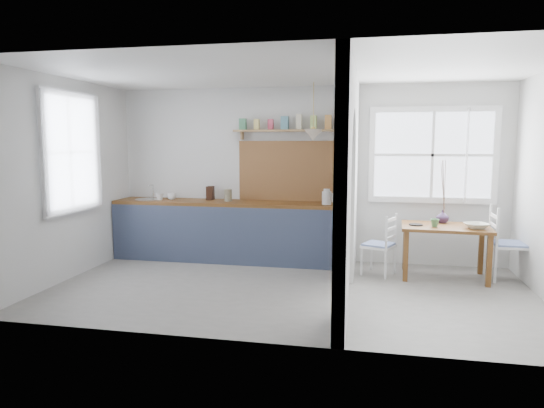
% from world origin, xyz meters
% --- Properties ---
extents(floor, '(5.80, 3.20, 0.01)m').
position_xyz_m(floor, '(0.00, 0.00, 0.00)').
color(floor, gray).
rests_on(floor, ground).
extents(ceiling, '(5.80, 3.20, 0.01)m').
position_xyz_m(ceiling, '(0.00, 0.00, 2.60)').
color(ceiling, silver).
rests_on(ceiling, walls).
extents(walls, '(5.81, 3.21, 2.60)m').
position_xyz_m(walls, '(0.00, 0.00, 1.30)').
color(walls, silver).
rests_on(walls, floor).
extents(partition, '(0.12, 3.20, 2.60)m').
position_xyz_m(partition, '(0.70, 0.06, 1.45)').
color(partition, silver).
rests_on(partition, floor).
extents(kitchen_window, '(0.10, 1.16, 1.50)m').
position_xyz_m(kitchen_window, '(-2.87, 0.00, 1.65)').
color(kitchen_window, white).
rests_on(kitchen_window, walls).
extents(nook_window, '(1.76, 0.10, 1.30)m').
position_xyz_m(nook_window, '(1.80, 1.56, 1.60)').
color(nook_window, white).
rests_on(nook_window, walls).
extents(counter, '(3.50, 0.60, 0.90)m').
position_xyz_m(counter, '(-1.13, 1.33, 0.46)').
color(counter, '#57391A').
rests_on(counter, floor).
extents(sink, '(0.40, 0.40, 0.02)m').
position_xyz_m(sink, '(-2.43, 1.30, 0.89)').
color(sink, silver).
rests_on(sink, counter).
extents(backsplash, '(1.65, 0.03, 0.90)m').
position_xyz_m(backsplash, '(-0.20, 1.58, 1.35)').
color(backsplash, brown).
rests_on(backsplash, walls).
extents(shelf, '(1.75, 0.20, 0.21)m').
position_xyz_m(shelf, '(-0.20, 1.49, 2.01)').
color(shelf, olive).
rests_on(shelf, walls).
extents(pendant_lamp, '(0.26, 0.26, 0.16)m').
position_xyz_m(pendant_lamp, '(0.15, 1.15, 1.88)').
color(pendant_lamp, beige).
rests_on(pendant_lamp, ceiling).
extents(utensil_rail, '(0.02, 0.50, 0.02)m').
position_xyz_m(utensil_rail, '(0.61, 0.90, 1.45)').
color(utensil_rail, silver).
rests_on(utensil_rail, partition).
extents(dining_table, '(1.15, 0.80, 0.69)m').
position_xyz_m(dining_table, '(1.93, 0.94, 0.35)').
color(dining_table, '#57391A').
rests_on(dining_table, floor).
extents(chair_left, '(0.50, 0.50, 0.83)m').
position_xyz_m(chair_left, '(1.08, 0.92, 0.41)').
color(chair_left, silver).
rests_on(chair_left, floor).
extents(chair_right, '(0.44, 0.44, 0.96)m').
position_xyz_m(chair_right, '(2.73, 0.99, 0.48)').
color(chair_right, silver).
rests_on(chair_right, floor).
extents(kettle, '(0.21, 0.19, 0.22)m').
position_xyz_m(kettle, '(0.34, 1.23, 1.01)').
color(kettle, silver).
rests_on(kettle, counter).
extents(mug_a, '(0.15, 0.15, 0.11)m').
position_xyz_m(mug_a, '(-2.21, 1.25, 0.95)').
color(mug_a, white).
rests_on(mug_a, counter).
extents(mug_b, '(0.14, 0.14, 0.11)m').
position_xyz_m(mug_b, '(-2.05, 1.33, 0.95)').
color(mug_b, silver).
rests_on(mug_b, counter).
extents(knife_block, '(0.10, 0.13, 0.21)m').
position_xyz_m(knife_block, '(-1.46, 1.44, 1.00)').
color(knife_block, '#361D14').
rests_on(knife_block, counter).
extents(jar, '(0.13, 0.13, 0.18)m').
position_xyz_m(jar, '(-1.14, 1.31, 0.99)').
color(jar, '#706850').
rests_on(jar, counter).
extents(towel_magenta, '(0.02, 0.03, 0.49)m').
position_xyz_m(towel_magenta, '(0.58, 0.97, 0.28)').
color(towel_magenta, '#D0195E').
rests_on(towel_magenta, counter).
extents(towel_orange, '(0.02, 0.03, 0.53)m').
position_xyz_m(towel_orange, '(0.58, 0.92, 0.25)').
color(towel_orange, '#DB6900').
rests_on(towel_orange, counter).
extents(bowl, '(0.36, 0.36, 0.07)m').
position_xyz_m(bowl, '(2.28, 0.80, 0.73)').
color(bowl, beige).
rests_on(bowl, dining_table).
extents(table_cup, '(0.14, 0.14, 0.10)m').
position_xyz_m(table_cup, '(1.78, 0.83, 0.75)').
color(table_cup, '#508953').
rests_on(table_cup, dining_table).
extents(plate, '(0.22, 0.22, 0.01)m').
position_xyz_m(plate, '(1.55, 0.91, 0.70)').
color(plate, black).
rests_on(plate, dining_table).
extents(vase, '(0.20, 0.20, 0.18)m').
position_xyz_m(vase, '(1.92, 1.17, 0.78)').
color(vase, '#3A264A').
rests_on(vase, dining_table).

